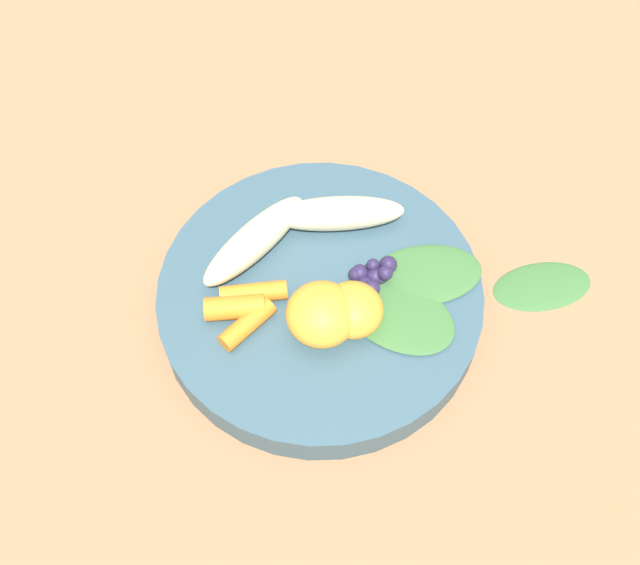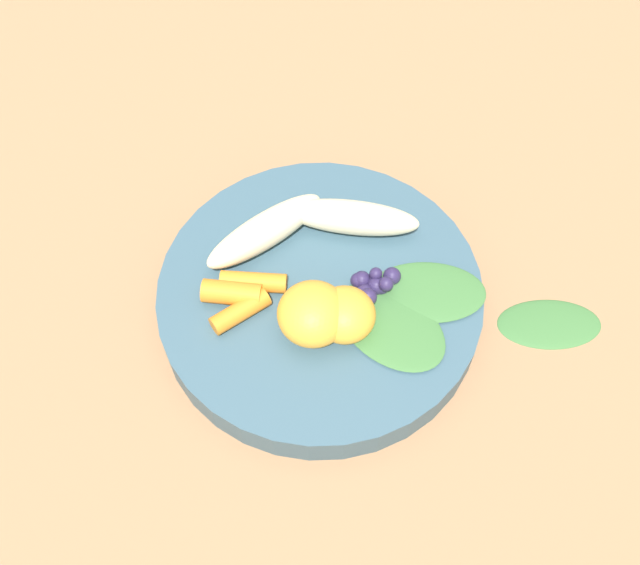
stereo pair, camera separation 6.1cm
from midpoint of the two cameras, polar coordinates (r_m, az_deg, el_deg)
name	(u,v)px [view 1 (the left image)]	position (r m, az deg, el deg)	size (l,w,h in m)	color
ground_plane	(320,308)	(0.64, -2.70, -2.10)	(2.40, 2.40, 0.00)	#99704C
bowl	(320,299)	(0.63, -2.75, -1.42)	(0.26, 0.26, 0.03)	#385666
banana_peeled_left	(254,240)	(0.63, -7.57, 2.84)	(0.11, 0.03, 0.03)	beige
banana_peeled_right	(337,214)	(0.64, -1.47, 4.83)	(0.11, 0.03, 0.03)	beige
orange_segment_near	(353,310)	(0.59, -0.57, -2.25)	(0.05, 0.05, 0.04)	#F4A833
orange_segment_far	(322,314)	(0.58, -2.85, -2.57)	(0.05, 0.05, 0.04)	#F4A833
carrot_front	(254,293)	(0.61, -7.69, -0.99)	(0.02, 0.02, 0.05)	orange
carrot_mid_left	(236,312)	(0.60, -8.99, -2.40)	(0.02, 0.02, 0.05)	orange
carrot_mid_right	(247,324)	(0.60, -8.23, -3.27)	(0.02, 0.02, 0.05)	orange
blueberry_pile	(372,277)	(0.61, 1.00, 0.14)	(0.04, 0.04, 0.02)	#2D234C
coconut_shred_patch	(388,311)	(0.61, 2.10, -2.31)	(0.04, 0.04, 0.00)	white
kale_leaf_left	(397,313)	(0.60, 2.76, -2.46)	(0.10, 0.06, 0.01)	#3D7038
kale_leaf_right	(425,274)	(0.62, 4.90, 0.36)	(0.09, 0.06, 0.01)	#3D7038
kale_leaf_stray	(543,285)	(0.67, 13.43, -0.39)	(0.08, 0.05, 0.01)	#3D7038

